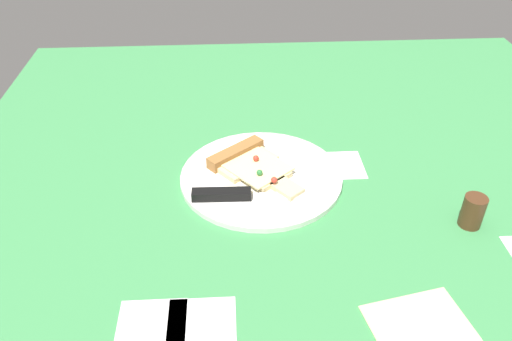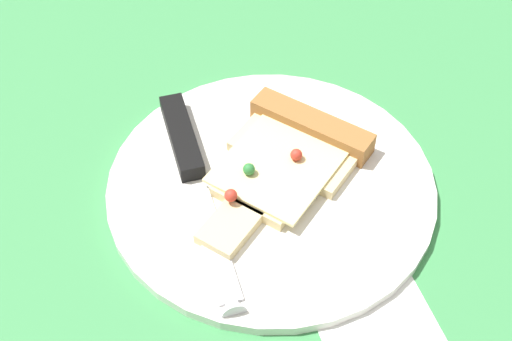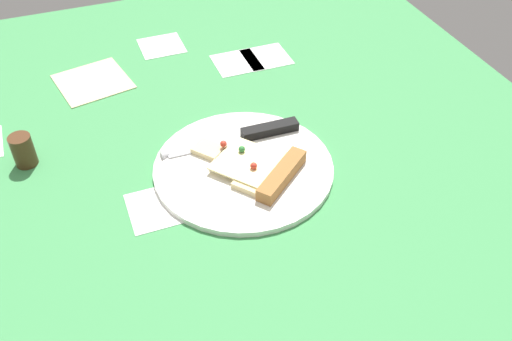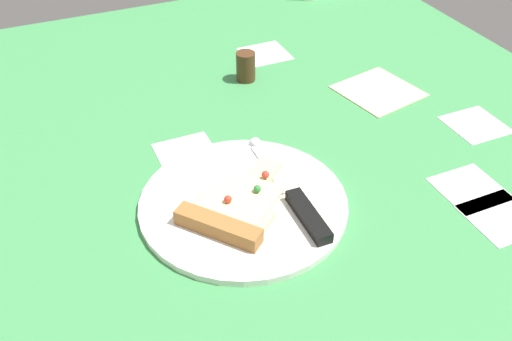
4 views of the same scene
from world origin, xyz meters
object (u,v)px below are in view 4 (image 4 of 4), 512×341
Objects in this scene: knife at (294,196)px; pepper_shaker at (246,66)px; plate at (243,203)px; pizza_slice at (234,208)px; napkin at (379,90)px.

pepper_shaker is at bearing 78.97° from knife.
knife reaches higher than plate.
pizza_slice is 1.42× the size of napkin.
pizza_slice is (-2.00, -1.66, 1.29)cm from plate.
knife is 36.19cm from pepper_shaker.
pizza_slice is at bearing -150.92° from napkin.
pizza_slice is at bearing 175.14° from knife.
napkin is at bearing 38.46° from knife.
pizza_slice is 0.77× the size of knife.
napkin is (34.85, 18.84, -0.30)cm from plate.
plate is 7.08cm from knife.
pepper_shaker is (16.27, 34.39, 0.96)cm from pizza_slice.
pepper_shaker is 24.97cm from napkin.
napkin is (28.36, 21.43, -1.41)cm from knife.
plate is at bearing -151.60° from napkin.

